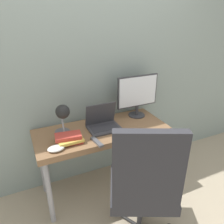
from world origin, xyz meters
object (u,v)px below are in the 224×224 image
(office_chair, at_px, (144,183))
(book_stack, at_px, (69,138))
(laptop, at_px, (103,123))
(game_controller, at_px, (56,148))
(monitor, at_px, (137,94))
(desk_lamp, at_px, (63,115))

(office_chair, xyz_separation_m, book_stack, (-0.42, 0.61, 0.17))
(laptop, bearing_deg, game_controller, -158.57)
(laptop, distance_m, book_stack, 0.40)
(monitor, xyz_separation_m, book_stack, (-0.84, -0.24, -0.22))
(desk_lamp, relative_size, game_controller, 2.35)
(laptop, relative_size, game_controller, 2.22)
(book_stack, bearing_deg, office_chair, -55.69)
(monitor, bearing_deg, office_chair, -116.44)
(laptop, xyz_separation_m, monitor, (0.46, 0.12, 0.21))
(office_chair, height_order, book_stack, office_chair)
(desk_lamp, xyz_separation_m, office_chair, (0.44, -0.71, -0.37))
(book_stack, relative_size, game_controller, 1.77)
(monitor, bearing_deg, book_stack, -164.17)
(laptop, relative_size, monitor, 0.67)
(monitor, height_order, desk_lamp, monitor)
(game_controller, bearing_deg, laptop, 21.43)
(laptop, bearing_deg, monitor, 14.29)
(monitor, height_order, book_stack, monitor)
(book_stack, bearing_deg, monitor, 15.83)
(laptop, xyz_separation_m, desk_lamp, (-0.40, -0.02, 0.18))
(monitor, distance_m, desk_lamp, 0.87)
(game_controller, bearing_deg, book_stack, 30.91)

